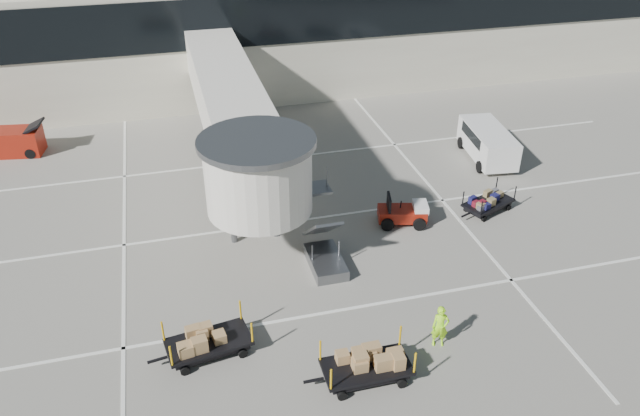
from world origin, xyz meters
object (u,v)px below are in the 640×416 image
Objects in this scene: baggage_tug at (403,213)px; minivan at (487,140)px; suitcase_cart at (487,203)px; box_cart_near at (369,366)px; box_cart_far at (209,342)px; belt_loader at (8,142)px; ground_worker at (440,327)px.

minivan reaches higher than baggage_tug.
box_cart_near is at bearing -157.02° from suitcase_cart.
box_cart_far is 22.00m from belt_loader.
minivan is (9.14, 13.78, 0.24)m from ground_worker.
belt_loader is (-24.25, 13.24, 0.29)m from suitcase_cart.
belt_loader is at bearing 144.70° from ground_worker.
box_cart_near is 5.87m from box_cart_far.
box_cart_far is at bearing -138.27° from minivan.
box_cart_near is 0.75× the size of minivan.
belt_loader is at bearing 160.00° from baggage_tug.
baggage_tug is 1.47× the size of ground_worker.
ground_worker is at bearing -148.95° from suitcase_cart.
suitcase_cart is 27.63m from belt_loader.
baggage_tug is 8.48m from ground_worker.
ground_worker reaches higher than suitcase_cart.
box_cart_near is 19.13m from minivan.
baggage_tug is 0.67× the size of box_cart_far.
suitcase_cart is at bearing 13.65° from baggage_tug.
box_cart_far is (-5.23, 2.67, -0.02)m from box_cart_near.
minivan is (7.30, 5.50, 0.54)m from baggage_tug.
ground_worker reaches higher than box_cart_far.
suitcase_cart is at bearing -109.86° from minivan.
box_cart_far is at bearing -176.78° from ground_worker.
suitcase_cart is 0.85× the size of box_cart_far.
belt_loader is at bearing 171.10° from minivan.
belt_loader is at bearing 129.90° from suitcase_cart.
ground_worker is 0.34× the size of minivan.
box_cart_near is at bearing -47.41° from belt_loader.
minivan is 1.16× the size of belt_loader.
box_cart_near is 2.18× the size of ground_worker.
baggage_tug is at bearing 158.37° from suitcase_cart.
baggage_tug is at bearing 62.24° from box_cart_near.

